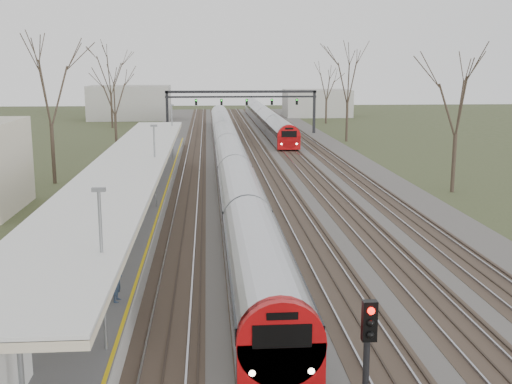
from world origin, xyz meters
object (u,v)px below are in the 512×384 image
train_near (228,150)px  passenger (116,279)px  train_far (265,117)px  signal_post (367,354)px

train_near → passenger: 39.44m
train_near → passenger: (-5.42, -39.06, 0.40)m
passenger → train_far: bearing=-4.3°
train_near → train_far: (7.00, 38.34, 0.00)m
train_far → passenger: size_ratio=34.22×
train_near → signal_post: size_ratio=22.00×
passenger → signal_post: 11.18m
train_near → signal_post: 47.64m
train_far → signal_post: bearing=-93.5°
train_far → passenger: train_far is taller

